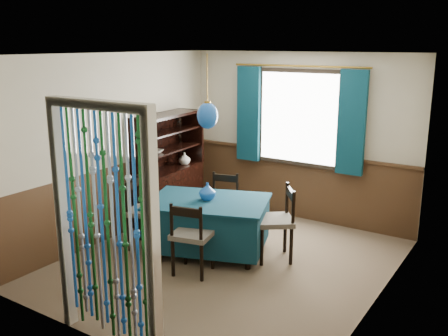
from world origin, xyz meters
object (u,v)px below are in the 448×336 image
Objects in this scene: bowl_shelf at (157,151)px; dining_table at (208,222)px; chair_left at (145,211)px; pendant_lamp at (208,115)px; chair_near at (192,236)px; sideboard at (169,184)px; vase_sideboard at (185,158)px; chair_far at (222,203)px; chair_right at (277,221)px; vase_table at (207,192)px.

dining_table is at bearing -18.00° from bowl_shelf.
pendant_lamp reaches higher than chair_left.
chair_near is 1.89m from sideboard.
sideboard is 0.65m from bowl_shelf.
sideboard is 0.47m from vase_sideboard.
chair_far is 4.33× the size of bowl_shelf.
bowl_shelf reaches higher than dining_table.
chair_left is 1.73m from chair_right.
chair_left is 1.05m from sideboard.
vase_sideboard is (-1.14, 1.01, 0.50)m from dining_table.
pendant_lamp is 1.75m from vase_sideboard.
vase_sideboard is (0.00, 0.64, -0.22)m from bowl_shelf.
chair_far is at bearing -7.88° from sideboard.
chair_right is (0.80, 0.32, 0.08)m from dining_table.
pendant_lamp reaches higher than vase_table.
vase_sideboard reaches higher than chair_left.
chair_far is 1.19m from bowl_shelf.
dining_table is 2.01× the size of chair_far.
dining_table is at bearing -41.49° from vase_sideboard.
chair_left is at bearing 72.97° from chair_right.
vase_sideboard is at bearing 74.71° from sideboard.
chair_right reaches higher than dining_table.
dining_table is 0.87m from chair_right.
sideboard is 1.38m from vase_table.
pendant_lamp is at bearing 6.78° from dining_table.
dining_table is 0.87m from chair_left.
chair_left is at bearing 178.76° from dining_table.
chair_left is 0.57× the size of sideboard.
chair_right is at bearing 42.81° from chair_near.
sideboard is at bearing 130.14° from dining_table.
chair_right reaches higher than vase_table.
bowl_shelf is at bearing 0.25° from chair_far.
sideboard reaches higher than bowl_shelf.
chair_left is at bearing -159.72° from vase_table.
dining_table is 1.86× the size of chair_right.
pendant_lamp is at bearing 74.71° from chair_right.
vase_table reaches higher than chair_near.
pendant_lamp reaches higher than sideboard.
pendant_lamp is (0.00, 0.00, 1.36)m from dining_table.
vase_table is (1.18, -0.68, 0.24)m from sideboard.
vase_table is at bearing 72.97° from chair_right.
vase_table is 1.02× the size of bowl_shelf.
chair_near is 0.72m from vase_table.
bowl_shelf reaches higher than vase_sideboard.
pendant_lamp is at bearing 93.85° from chair_near.
chair_far is 1.01m from sideboard.
sideboard reaches higher than chair_right.
bowl_shelf is (-0.32, 0.65, 0.65)m from chair_left.
vase_sideboard is (0.06, 0.31, 0.34)m from sideboard.
chair_right is 0.57× the size of sideboard.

